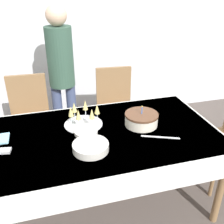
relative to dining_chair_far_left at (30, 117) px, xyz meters
The scene contains 11 objects.
ground_plane 1.10m from the dining_chair_far_left, 61.18° to the right, with size 12.00×12.00×0.00m, color #564C47.
wall_back 1.28m from the dining_chair_far_left, 62.14° to the left, with size 8.00×0.05×2.70m.
dining_table 0.97m from the dining_chair_far_left, 61.18° to the right, with size 2.11×1.05×0.75m.
dining_chair_far_left is the anchor object (origin of this frame).
dining_chair_far_right 0.94m from the dining_chair_far_left, ahead, with size 0.46×0.46×0.97m.
birthday_cake 1.26m from the dining_chair_far_left, 40.58° to the right, with size 0.28×0.28×0.18m.
champagne_tray 0.86m from the dining_chair_far_left, 55.09° to the right, with size 0.32×0.32×0.18m.
plate_stack_main 1.16m from the dining_chair_far_left, 66.73° to the right, with size 0.26×0.26×0.06m.
plate_stack_dessert 0.96m from the dining_chair_far_left, 60.51° to the right, with size 0.19×0.19×0.03m.
cake_knife 1.45m from the dining_chair_far_left, 45.54° to the right, with size 0.28×0.13×0.00m.
person_standing 0.62m from the dining_chair_far_left, 26.53° to the left, with size 0.28×0.28×1.64m.
Camera 1 is at (-0.28, -1.74, 1.86)m, focal length 42.00 mm.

